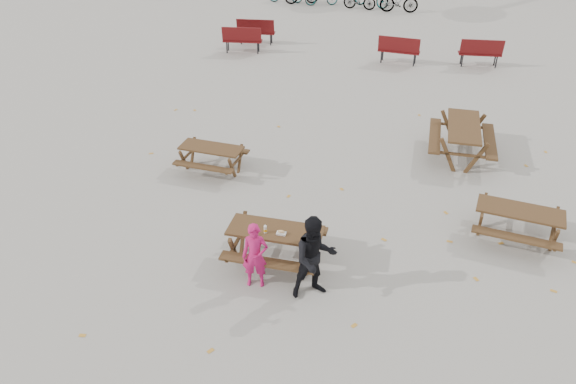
% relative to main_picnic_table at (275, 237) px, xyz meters
% --- Properties ---
extents(ground, '(80.00, 80.00, 0.00)m').
position_rel_main_picnic_table_xyz_m(ground, '(0.00, 0.00, -0.59)').
color(ground, gray).
rests_on(ground, ground).
extents(main_picnic_table, '(1.80, 1.45, 0.78)m').
position_rel_main_picnic_table_xyz_m(main_picnic_table, '(0.00, 0.00, 0.00)').
color(main_picnic_table, '#3A2315').
rests_on(main_picnic_table, ground).
extents(food_tray, '(0.18, 0.11, 0.03)m').
position_rel_main_picnic_table_xyz_m(food_tray, '(0.15, -0.12, 0.21)').
color(food_tray, silver).
rests_on(food_tray, main_picnic_table).
extents(bread_roll, '(0.14, 0.06, 0.05)m').
position_rel_main_picnic_table_xyz_m(bread_roll, '(0.15, -0.12, 0.25)').
color(bread_roll, tan).
rests_on(bread_roll, food_tray).
extents(soda_bottle, '(0.07, 0.07, 0.17)m').
position_rel_main_picnic_table_xyz_m(soda_bottle, '(-0.15, -0.14, 0.26)').
color(soda_bottle, silver).
rests_on(soda_bottle, main_picnic_table).
extents(child, '(0.53, 0.40, 1.32)m').
position_rel_main_picnic_table_xyz_m(child, '(-0.19, -0.71, 0.07)').
color(child, '#BA1759').
rests_on(child, ground).
extents(adult, '(1.00, 0.93, 1.64)m').
position_rel_main_picnic_table_xyz_m(adult, '(0.91, -0.71, 0.24)').
color(adult, black).
rests_on(adult, ground).
extents(picnic_table_east, '(1.86, 1.58, 0.73)m').
position_rel_main_picnic_table_xyz_m(picnic_table_east, '(4.60, 1.89, -0.22)').
color(picnic_table_east, '#3A2315').
rests_on(picnic_table_east, ground).
extents(picnic_table_north, '(1.62, 1.34, 0.66)m').
position_rel_main_picnic_table_xyz_m(picnic_table_north, '(-2.45, 3.07, -0.26)').
color(picnic_table_north, '#3A2315').
rests_on(picnic_table_north, ground).
extents(picnic_table_far, '(1.65, 2.05, 0.88)m').
position_rel_main_picnic_table_xyz_m(picnic_table_far, '(3.54, 5.34, -0.15)').
color(picnic_table_far, '#3A2315').
rests_on(picnic_table_far, ground).
extents(park_bench_row, '(10.41, 1.86, 1.03)m').
position_rel_main_picnic_table_xyz_m(park_bench_row, '(-0.79, 12.51, -0.07)').
color(park_bench_row, maroon).
rests_on(park_bench_row, ground).
extents(fallen_leaves, '(11.00, 11.00, 0.01)m').
position_rel_main_picnic_table_xyz_m(fallen_leaves, '(0.50, 2.50, -0.58)').
color(fallen_leaves, '#C3872E').
rests_on(fallen_leaves, ground).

